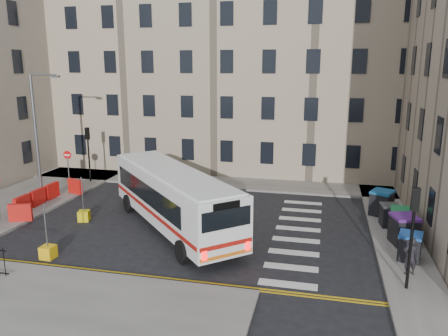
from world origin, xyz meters
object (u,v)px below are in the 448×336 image
at_px(wheelie_bin_c, 400,220).
at_px(wheelie_bin_e, 382,203).
at_px(wheelie_bin_b, 404,230).
at_px(bollard_yellow, 84,216).
at_px(wheelie_bin_d, 390,215).
at_px(streetlamp, 36,135).
at_px(bus, 173,196).
at_px(bollard_chevron, 48,252).
at_px(wheelie_bin_a, 410,246).
at_px(pedestrian, 410,256).

bearing_deg(wheelie_bin_c, wheelie_bin_e, 110.35).
bearing_deg(wheelie_bin_b, bollard_yellow, 166.67).
bearing_deg(wheelie_bin_d, wheelie_bin_b, -87.46).
height_order(streetlamp, wheelie_bin_d, streetlamp).
xyz_separation_m(bus, bollard_chevron, (-4.36, -4.94, -1.55)).
height_order(wheelie_bin_a, wheelie_bin_d, wheelie_bin_a).
height_order(bus, wheelie_bin_a, bus).
relative_size(wheelie_bin_c, bollard_yellow, 2.17).
bearing_deg(wheelie_bin_e, bus, -133.65).
distance_m(wheelie_bin_b, wheelie_bin_d, 2.49).
distance_m(streetlamp, wheelie_bin_c, 22.55).
bearing_deg(bollard_yellow, bollard_chevron, -77.87).
height_order(wheelie_bin_d, bollard_yellow, wheelie_bin_d).
xyz_separation_m(streetlamp, bus, (10.35, -3.06, -2.49)).
xyz_separation_m(bus, wheelie_bin_d, (11.48, 2.69, -1.09)).
bearing_deg(bollard_chevron, streetlamp, 126.81).
relative_size(wheelie_bin_a, wheelie_bin_b, 0.85).
bearing_deg(streetlamp, wheelie_bin_e, 3.93).
distance_m(bus, bollard_chevron, 6.77).
distance_m(bus, wheelie_bin_a, 11.95).
relative_size(streetlamp, bollard_chevron, 13.57).
relative_size(streetlamp, wheelie_bin_a, 6.17).
bearing_deg(wheelie_bin_e, wheelie_bin_d, -59.10).
bearing_deg(wheelie_bin_c, bus, -163.85).
bearing_deg(wheelie_bin_a, wheelie_bin_c, 102.82).
bearing_deg(wheelie_bin_c, streetlamp, -175.76).
bearing_deg(wheelie_bin_b, wheelie_bin_e, 83.06).
relative_size(pedestrian, bollard_chevron, 2.73).
xyz_separation_m(wheelie_bin_a, wheelie_bin_e, (-0.53, 6.15, 0.11)).
distance_m(wheelie_bin_a, wheelie_bin_c, 3.43).
bearing_deg(wheelie_bin_b, wheelie_bin_c, 73.14).
bearing_deg(wheelie_bin_a, bus, -173.35).
bearing_deg(wheelie_bin_b, streetlamp, 158.51).
distance_m(bus, wheelie_bin_c, 12.07).
height_order(wheelie_bin_c, wheelie_bin_e, wheelie_bin_e).
distance_m(wheelie_bin_c, bollard_yellow, 17.41).
relative_size(bus, wheelie_bin_a, 7.95).
height_order(wheelie_bin_c, wheelie_bin_d, wheelie_bin_c).
relative_size(wheelie_bin_e, bollard_yellow, 2.79).
xyz_separation_m(bollard_yellow, bollard_chevron, (1.05, -4.90, 0.00)).
xyz_separation_m(wheelie_bin_b, bollard_yellow, (-17.23, -0.26, -0.58)).
bearing_deg(bus, wheelie_bin_d, -29.05).
bearing_deg(bollard_yellow, wheelie_bin_d, 9.18).
bearing_deg(wheelie_bin_d, wheelie_bin_c, -69.95).
relative_size(wheelie_bin_c, bollard_chevron, 2.17).
xyz_separation_m(wheelie_bin_c, bollard_yellow, (-17.30, -1.86, -0.51)).
relative_size(streetlamp, bus, 0.78).
xyz_separation_m(wheelie_bin_b, pedestrian, (-0.27, -3.39, 0.09)).
bearing_deg(wheelie_bin_d, bollard_yellow, -176.10).
bearing_deg(wheelie_bin_d, streetlamp, 173.75).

